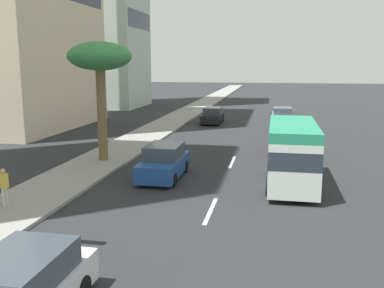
% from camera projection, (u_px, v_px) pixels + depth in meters
% --- Properties ---
extents(ground_plane, '(198.00, 198.00, 0.00)m').
position_uv_depth(ground_plane, '(243.00, 138.00, 34.40)').
color(ground_plane, '#26282B').
extents(sidewalk_right, '(162.00, 3.42, 0.15)m').
position_uv_depth(sidewalk_right, '(149.00, 134.00, 35.82)').
color(sidewalk_right, gray).
rests_on(sidewalk_right, ground_plane).
extents(lane_stripe_mid, '(3.20, 0.16, 0.01)m').
position_uv_depth(lane_stripe_mid, '(211.00, 211.00, 17.35)').
color(lane_stripe_mid, silver).
rests_on(lane_stripe_mid, ground_plane).
extents(lane_stripe_far, '(3.20, 0.16, 0.01)m').
position_uv_depth(lane_stripe_far, '(232.00, 162.00, 25.92)').
color(lane_stripe_far, silver).
rests_on(lane_stripe_far, ground_plane).
extents(car_lead, '(4.47, 1.95, 1.63)m').
position_uv_depth(car_lead, '(282.00, 116.00, 41.94)').
color(car_lead, silver).
rests_on(car_lead, ground_plane).
extents(minibus_second, '(6.47, 2.32, 3.02)m').
position_uv_depth(minibus_second, '(292.00, 152.00, 20.67)').
color(minibus_second, silver).
rests_on(minibus_second, ground_plane).
extents(car_third, '(4.55, 1.84, 1.56)m').
position_uv_depth(car_third, '(212.00, 116.00, 42.54)').
color(car_third, black).
rests_on(car_third, ground_plane).
extents(car_fourth, '(4.63, 1.84, 1.63)m').
position_uv_depth(car_fourth, '(289.00, 142.00, 28.07)').
color(car_fourth, '#A51E1E').
rests_on(car_fourth, ground_plane).
extents(car_sixth, '(4.41, 1.92, 1.71)m').
position_uv_depth(car_sixth, '(164.00, 162.00, 22.27)').
color(car_sixth, '#1E478C').
rests_on(car_sixth, ground_plane).
extents(pedestrian_near_lamp, '(0.30, 0.36, 1.55)m').
position_uv_depth(pedestrian_near_lamp, '(4.00, 186.00, 17.33)').
color(pedestrian_near_lamp, beige).
rests_on(pedestrian_near_lamp, sidewalk_right).
extents(palm_tree, '(3.67, 3.67, 6.89)m').
position_uv_depth(palm_tree, '(100.00, 60.00, 24.84)').
color(palm_tree, brown).
rests_on(palm_tree, sidewalk_right).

